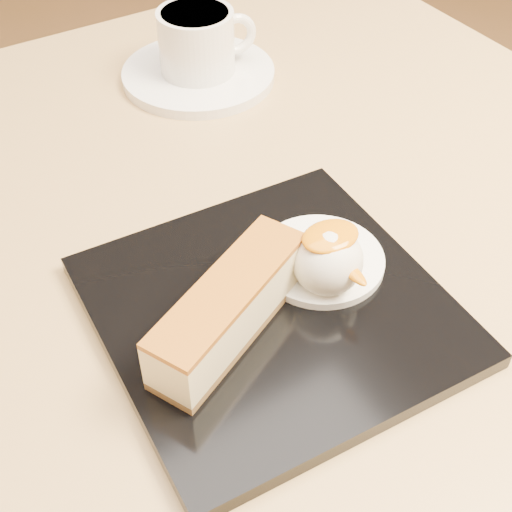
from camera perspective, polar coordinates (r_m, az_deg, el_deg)
table at (r=0.64m, az=-1.16°, el=-9.81°), size 0.80×0.80×0.72m
dessert_plate at (r=0.48m, az=1.26°, el=-4.34°), size 0.23×0.23×0.01m
cheesecake at (r=0.44m, az=-2.15°, el=-4.20°), size 0.13×0.09×0.04m
cream_smear at (r=0.50m, az=5.16°, el=-0.30°), size 0.09×0.09×0.01m
ice_cream_scoop at (r=0.47m, az=5.74°, el=-0.36°), size 0.05×0.05×0.05m
mango_sauce at (r=0.46m, az=5.96°, el=1.58°), size 0.04×0.03×0.01m
mint_sprig at (r=0.50m, az=0.83°, el=0.47°), size 0.03×0.02×0.00m
saucer at (r=0.73m, az=-4.62°, el=14.30°), size 0.15×0.15×0.01m
coffee_cup at (r=0.71m, az=-4.65°, el=16.83°), size 0.10×0.07×0.06m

